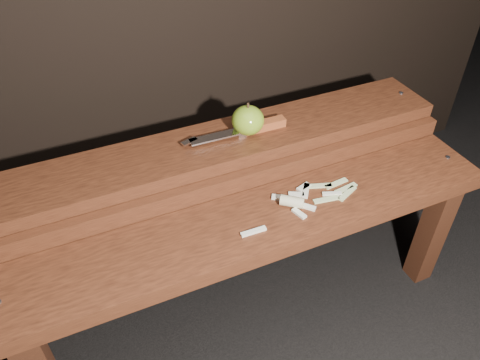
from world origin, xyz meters
name	(u,v)px	position (x,y,z in m)	size (l,w,h in m)	color
ground	(248,308)	(0.00, 0.00, 0.00)	(60.00, 60.00, 0.00)	black
bench_front_tier	(261,241)	(0.00, -0.06, 0.35)	(1.20, 0.20, 0.42)	#37190D
bench_rear_tier	(224,167)	(0.00, 0.17, 0.41)	(1.20, 0.21, 0.50)	#37190D
apple	(248,120)	(0.07, 0.17, 0.54)	(0.08, 0.08, 0.09)	olive
knife	(252,128)	(0.08, 0.17, 0.51)	(0.28, 0.04, 0.02)	brown
apple_scraps	(303,199)	(0.12, -0.04, 0.43)	(0.33, 0.11, 0.03)	beige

